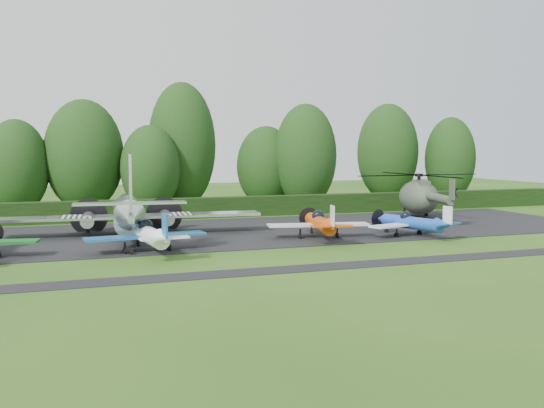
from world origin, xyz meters
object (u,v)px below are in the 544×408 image
object	(u,v)px
transport_plane	(129,214)
light_plane_white	(148,234)
sign_board	(418,199)
light_plane_orange	(320,223)
helicopter	(419,194)
light_plane_blue	(411,222)

from	to	relation	value
transport_plane	light_plane_white	xyz separation A→B (m)	(0.50, -7.44, -0.61)
transport_plane	sign_board	world-z (taller)	transport_plane
light_plane_white	light_plane_orange	bearing A→B (deg)	15.47
light_plane_white	helicopter	world-z (taller)	helicopter
light_plane_orange	sign_board	distance (m)	24.74
helicopter	sign_board	bearing A→B (deg)	43.96
light_plane_white	light_plane_blue	world-z (taller)	light_plane_white
light_plane_white	helicopter	distance (m)	30.78
transport_plane	light_plane_white	bearing A→B (deg)	-90.67
transport_plane	light_plane_white	size ratio (longest dim) A/B	2.51
light_plane_white	light_plane_orange	world-z (taller)	light_plane_white
helicopter	sign_board	distance (m)	7.02
transport_plane	light_plane_orange	bearing A→B (deg)	-26.47
light_plane_orange	transport_plane	bearing A→B (deg)	147.40
transport_plane	light_plane_blue	size ratio (longest dim) A/B	2.83
sign_board	transport_plane	bearing A→B (deg)	-147.67
light_plane_white	helicopter	xyz separation A→B (m)	(28.30, 12.06, 1.07)
transport_plane	light_plane_orange	size ratio (longest dim) A/B	2.57
light_plane_orange	sign_board	size ratio (longest dim) A/B	2.50
light_plane_white	light_plane_blue	size ratio (longest dim) A/B	1.13
light_plane_white	light_plane_orange	distance (m)	13.25
light_plane_orange	light_plane_white	bearing A→B (deg)	177.84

